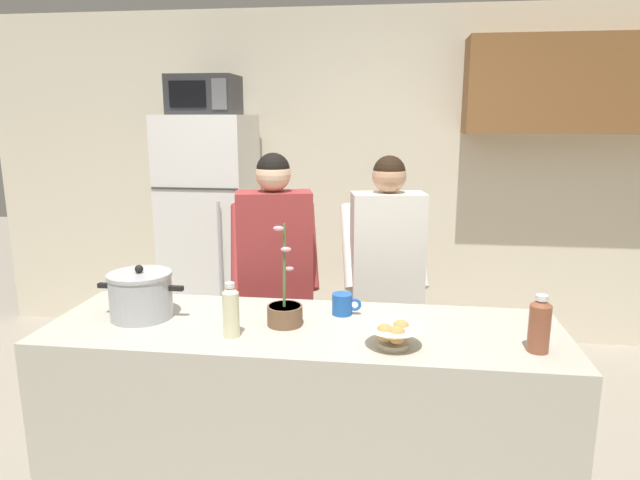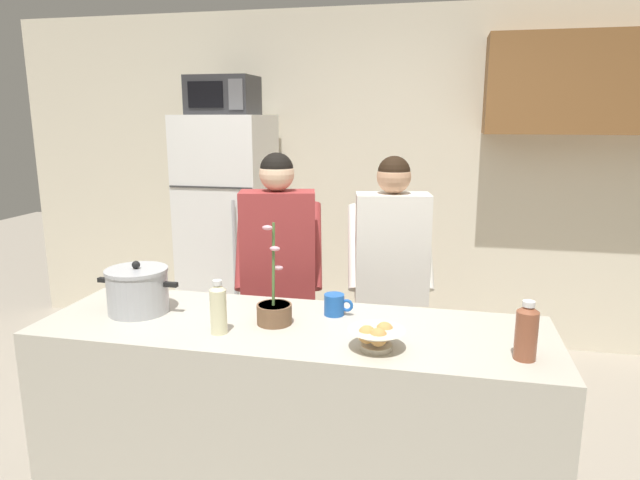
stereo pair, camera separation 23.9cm
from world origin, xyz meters
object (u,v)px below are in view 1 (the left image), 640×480
potted_orchid (285,311)px  refrigerator (211,235)px  person_by_sink (387,263)px  bottle_mid_counter (540,324)px  cooking_pot (141,295)px  microwave (204,95)px  bottle_near_edge (231,310)px  coffee_mug (343,304)px  person_near_pot (275,264)px  bread_bowl (394,335)px

potted_orchid → refrigerator: bearing=116.7°
person_by_sink → bottle_mid_counter: size_ratio=7.13×
cooking_pot → potted_orchid: 0.64m
microwave → bottle_near_edge: (0.75, -1.98, -0.91)m
microwave → bottle_near_edge: microwave is taller
microwave → cooking_pot: (0.29, -1.82, -0.92)m
person_by_sink → coffee_mug: 0.73m
microwave → coffee_mug: size_ratio=3.66×
person_by_sink → bottle_near_edge: 1.19m
person_by_sink → person_near_pot: bearing=-165.7°
person_near_pot → refrigerator: bearing=123.0°
refrigerator → potted_orchid: 2.08m
person_near_pot → bottle_mid_counter: 1.47m
person_near_pot → potted_orchid: person_near_pot is taller
person_by_sink → bread_bowl: 1.05m
microwave → bread_bowl: (1.39, -2.01, -0.97)m
refrigerator → potted_orchid: size_ratio=4.12×
bottle_near_edge → microwave: bearing=110.6°
refrigerator → cooking_pot: refrigerator is taller
bread_bowl → bottle_near_edge: bottle_near_edge is taller
bottle_mid_counter → coffee_mug: bearing=158.0°
microwave → person_near_pot: bearing=-56.5°
bottle_near_edge → person_by_sink: bearing=59.4°
person_by_sink → cooking_pot: (-1.06, -0.86, 0.04)m
coffee_mug → potted_orchid: potted_orchid is taller
potted_orchid → person_near_pot: bearing=105.1°
refrigerator → bread_bowl: bearing=-55.6°
person_near_pot → microwave: bearing=123.5°
microwave → person_near_pot: (0.74, -1.12, -0.95)m
person_by_sink → potted_orchid: person_by_sink is taller
cooking_pot → bottle_near_edge: 0.48m
refrigerator → person_near_pot: (0.74, -1.14, 0.09)m
person_near_pot → person_by_sink: bearing=14.3°
person_near_pot → potted_orchid: (0.19, -0.72, -0.01)m
cooking_pot → bread_bowl: bearing=-9.7°
microwave → cooking_pot: bearing=-80.9°
bottle_near_edge → person_near_pot: bearing=90.3°
microwave → bottle_near_edge: size_ratio=2.14×
microwave → bottle_near_edge: bearing=-69.4°
microwave → bread_bowl: size_ratio=2.17×
microwave → refrigerator: bearing=90.1°
person_near_pot → bottle_near_edge: bearing=-89.7°
microwave → bottle_near_edge: 2.30m
refrigerator → bottle_mid_counter: 2.78m
microwave → bottle_mid_counter: (1.93, -1.98, -0.91)m
bottle_mid_counter → bread_bowl: bearing=-176.8°
cooking_pot → coffee_mug: bearing=9.9°
bread_bowl → refrigerator: bearing=124.4°
bread_bowl → bottle_near_edge: size_ratio=0.99×
bread_bowl → person_near_pot: bearing=126.1°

